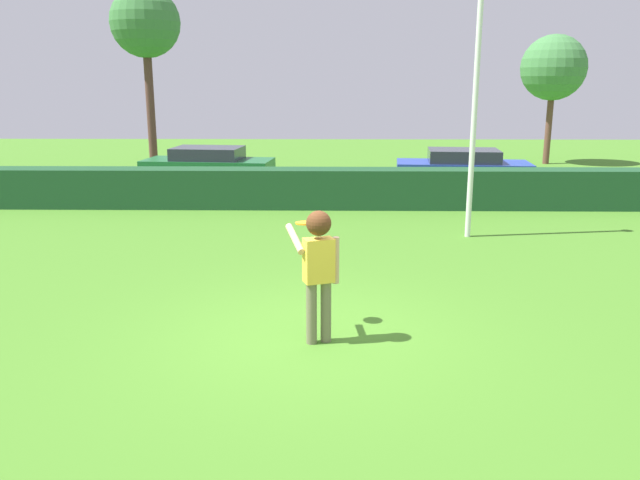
{
  "coord_description": "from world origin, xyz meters",
  "views": [
    {
      "loc": [
        0.26,
        -8.12,
        3.38
      ],
      "look_at": [
        0.11,
        0.8,
        1.15
      ],
      "focal_mm": 35.85,
      "sensor_mm": 36.0,
      "label": 1
    }
  ],
  "objects_px": {
    "oak_tree": "(554,68)",
    "lamppost": "(476,85)",
    "parked_car_blue": "(463,167)",
    "person": "(318,260)",
    "frisbee": "(305,223)",
    "parked_car_green": "(208,164)",
    "birch_tree": "(145,25)"
  },
  "relations": [
    {
      "from": "lamppost",
      "to": "parked_car_blue",
      "type": "bearing_deg",
      "value": 79.81
    },
    {
      "from": "person",
      "to": "lamppost",
      "type": "distance_m",
      "value": 7.11
    },
    {
      "from": "parked_car_blue",
      "to": "birch_tree",
      "type": "height_order",
      "value": "birch_tree"
    },
    {
      "from": "lamppost",
      "to": "parked_car_blue",
      "type": "xyz_separation_m",
      "value": [
        1.18,
        6.58,
        -2.59
      ]
    },
    {
      "from": "lamppost",
      "to": "parked_car_blue",
      "type": "distance_m",
      "value": 7.17
    },
    {
      "from": "person",
      "to": "oak_tree",
      "type": "distance_m",
      "value": 21.17
    },
    {
      "from": "person",
      "to": "lamppost",
      "type": "height_order",
      "value": "lamppost"
    },
    {
      "from": "oak_tree",
      "to": "birch_tree",
      "type": "bearing_deg",
      "value": -170.03
    },
    {
      "from": "parked_car_green",
      "to": "parked_car_blue",
      "type": "height_order",
      "value": "same"
    },
    {
      "from": "frisbee",
      "to": "lamppost",
      "type": "relative_size",
      "value": 0.05
    },
    {
      "from": "parked_car_green",
      "to": "lamppost",
      "type": "bearing_deg",
      "value": -45.14
    },
    {
      "from": "person",
      "to": "frisbee",
      "type": "distance_m",
      "value": 0.75
    },
    {
      "from": "person",
      "to": "birch_tree",
      "type": "xyz_separation_m",
      "value": [
        -6.55,
        16.14,
        4.21
      ]
    },
    {
      "from": "frisbee",
      "to": "birch_tree",
      "type": "xyz_separation_m",
      "value": [
        -6.35,
        15.5,
        3.86
      ]
    },
    {
      "from": "frisbee",
      "to": "parked_car_green",
      "type": "relative_size",
      "value": 0.06
    },
    {
      "from": "lamppost",
      "to": "birch_tree",
      "type": "height_order",
      "value": "birch_tree"
    },
    {
      "from": "lamppost",
      "to": "oak_tree",
      "type": "xyz_separation_m",
      "value": [
        5.93,
        12.93,
        0.58
      ]
    },
    {
      "from": "frisbee",
      "to": "parked_car_blue",
      "type": "relative_size",
      "value": 0.06
    },
    {
      "from": "oak_tree",
      "to": "birch_tree",
      "type": "xyz_separation_m",
      "value": [
        -15.69,
        -2.76,
        1.48
      ]
    },
    {
      "from": "lamppost",
      "to": "birch_tree",
      "type": "relative_size",
      "value": 0.89
    },
    {
      "from": "frisbee",
      "to": "parked_car_blue",
      "type": "bearing_deg",
      "value": 68.92
    },
    {
      "from": "person",
      "to": "frisbee",
      "type": "height_order",
      "value": "person"
    },
    {
      "from": "oak_tree",
      "to": "frisbee",
      "type": "bearing_deg",
      "value": -117.09
    },
    {
      "from": "person",
      "to": "parked_car_blue",
      "type": "bearing_deg",
      "value": 70.7
    },
    {
      "from": "person",
      "to": "frisbee",
      "type": "bearing_deg",
      "value": 107.29
    },
    {
      "from": "lamppost",
      "to": "birch_tree",
      "type": "bearing_deg",
      "value": 133.82
    },
    {
      "from": "person",
      "to": "lamppost",
      "type": "relative_size",
      "value": 0.3
    },
    {
      "from": "person",
      "to": "parked_car_blue",
      "type": "relative_size",
      "value": 0.41
    },
    {
      "from": "parked_car_green",
      "to": "oak_tree",
      "type": "bearing_deg",
      "value": 23.88
    },
    {
      "from": "oak_tree",
      "to": "lamppost",
      "type": "bearing_deg",
      "value": -114.65
    },
    {
      "from": "parked_car_green",
      "to": "birch_tree",
      "type": "height_order",
      "value": "birch_tree"
    },
    {
      "from": "birch_tree",
      "to": "lamppost",
      "type": "bearing_deg",
      "value": -46.18
    }
  ]
}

